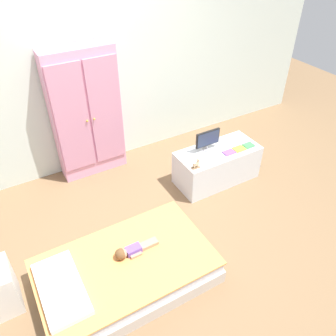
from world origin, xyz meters
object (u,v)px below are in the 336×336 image
(book_purple, at_px, (229,152))
(tv_stand, at_px, (217,165))
(doll, at_px, (129,251))
(book_yellow, at_px, (239,149))
(bed, at_px, (126,271))
(rocking_horse_toy, at_px, (196,164))
(book_green, at_px, (249,145))
(wardrobe, at_px, (86,114))
(tv_monitor, at_px, (208,139))

(book_purple, bearing_deg, tv_stand, 125.93)
(doll, distance_m, book_yellow, 1.76)
(bed, relative_size, book_purple, 11.01)
(rocking_horse_toy, relative_size, book_green, 0.96)
(book_purple, relative_size, book_green, 1.13)
(book_purple, bearing_deg, doll, -158.44)
(wardrobe, bearing_deg, book_purple, -39.29)
(tv_monitor, height_order, book_yellow, tv_monitor)
(bed, distance_m, book_purple, 1.72)
(book_yellow, bearing_deg, rocking_horse_toy, -175.72)
(wardrobe, relative_size, tv_stand, 1.57)
(rocking_horse_toy, height_order, book_green, rocking_horse_toy)
(doll, xyz_separation_m, tv_stand, (1.43, 0.69, -0.08))
(rocking_horse_toy, height_order, book_yellow, rocking_horse_toy)
(tv_monitor, bearing_deg, book_purple, -44.56)
(book_green, bearing_deg, doll, -161.61)
(doll, xyz_separation_m, tv_monitor, (1.33, 0.77, 0.26))
(book_purple, height_order, book_green, book_green)
(bed, xyz_separation_m, wardrobe, (0.32, 1.67, 0.63))
(tv_stand, height_order, tv_monitor, tv_monitor)
(doll, height_order, wardrobe, wardrobe)
(rocking_horse_toy, bearing_deg, book_green, 3.49)
(wardrobe, bearing_deg, tv_stand, -38.09)
(wardrobe, bearing_deg, bed, -100.80)
(doll, bearing_deg, tv_monitor, 30.06)
(bed, bearing_deg, doll, 42.28)
(doll, height_order, book_green, book_green)
(book_yellow, relative_size, book_green, 1.09)
(book_yellow, bearing_deg, book_purple, 180.00)
(wardrobe, distance_m, book_purple, 1.64)
(tv_monitor, bearing_deg, doll, -149.94)
(tv_stand, bearing_deg, book_green, -15.58)
(doll, height_order, tv_monitor, tv_monitor)
(rocking_horse_toy, bearing_deg, book_purple, 5.59)
(rocking_horse_toy, xyz_separation_m, book_purple, (0.47, 0.05, -0.05))
(book_purple, bearing_deg, book_yellow, 0.00)
(bed, distance_m, book_yellow, 1.85)
(rocking_horse_toy, distance_m, book_green, 0.75)
(rocking_horse_toy, xyz_separation_m, book_green, (0.75, 0.05, -0.04))
(book_purple, bearing_deg, tv_monitor, 135.44)
(tv_stand, bearing_deg, book_yellow, -24.67)
(book_purple, xyz_separation_m, book_green, (0.28, 0.00, 0.00))
(book_purple, xyz_separation_m, book_yellow, (0.14, 0.00, -0.00))
(book_green, bearing_deg, tv_stand, 164.42)
(tv_monitor, xyz_separation_m, book_green, (0.46, -0.17, -0.13))
(wardrobe, distance_m, tv_monitor, 1.38)
(doll, distance_m, wardrobe, 1.70)
(wardrobe, height_order, book_yellow, wardrobe)
(wardrobe, relative_size, book_green, 12.89)
(book_purple, bearing_deg, bed, -157.48)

